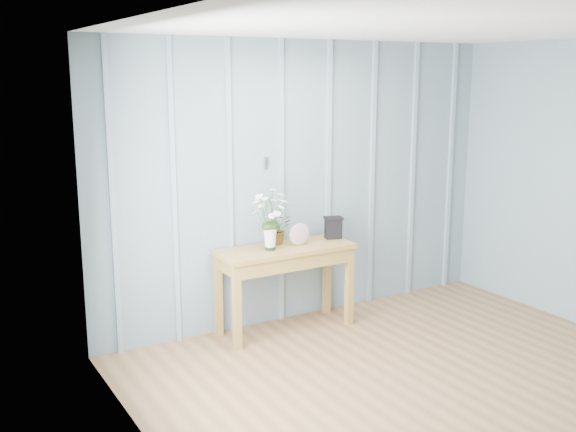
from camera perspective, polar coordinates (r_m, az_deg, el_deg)
ground at (r=4.79m, az=16.25°, el=-16.01°), size 4.50×4.50×0.00m
room_shell at (r=4.91m, az=9.79°, el=9.24°), size 4.00×4.50×2.50m
sideboard at (r=5.81m, az=-0.25°, el=-3.72°), size 1.20×0.45×0.75m
daisy_vase at (r=5.60m, az=-1.53°, el=0.42°), size 0.38×0.29×0.54m
spider_plant at (r=5.86m, az=-0.92°, el=-1.12°), size 0.25×0.22×0.26m
felt_disc_vessel at (r=5.81m, az=0.99°, el=-1.55°), size 0.20×0.07×0.20m
carved_box at (r=6.07m, az=3.86°, el=-0.97°), size 0.19×0.17×0.20m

